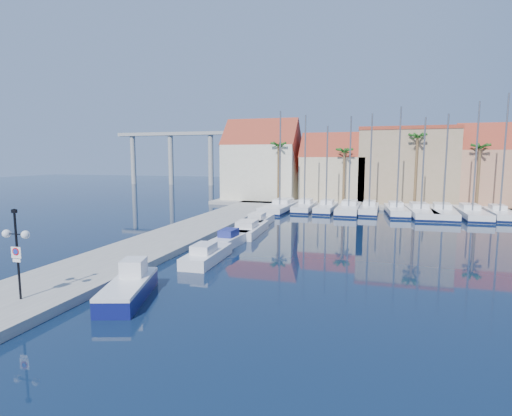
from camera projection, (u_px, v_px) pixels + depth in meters
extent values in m
plane|color=black|center=(210.00, 298.00, 21.11)|extent=(260.00, 260.00, 0.00)
cube|color=gray|center=(176.00, 237.00, 36.43)|extent=(6.00, 77.00, 0.50)
cube|color=gray|center=(384.00, 203.00, 64.04)|extent=(54.00, 16.00, 0.50)
cylinder|color=black|center=(17.00, 255.00, 19.32)|extent=(0.11, 0.11, 4.47)
cylinder|color=black|center=(11.00, 234.00, 19.26)|extent=(0.56, 0.07, 0.06)
cylinder|color=black|center=(21.00, 234.00, 19.13)|extent=(0.56, 0.07, 0.06)
sphere|color=white|center=(6.00, 234.00, 19.33)|extent=(0.40, 0.40, 0.40)
sphere|color=white|center=(26.00, 235.00, 19.06)|extent=(0.40, 0.40, 0.40)
cube|color=black|center=(14.00, 211.00, 19.06)|extent=(0.25, 0.14, 0.18)
cube|color=white|center=(16.00, 253.00, 19.24)|extent=(0.56, 0.05, 0.56)
cylinder|color=red|center=(16.00, 252.00, 19.21)|extent=(0.38, 0.03, 0.38)
cylinder|color=#1933A5|center=(15.00, 252.00, 19.20)|extent=(0.27, 0.02, 0.27)
cube|color=white|center=(17.00, 260.00, 19.29)|extent=(0.45, 0.05, 0.16)
cylinder|color=black|center=(134.00, 261.00, 25.94)|extent=(0.20, 0.20, 0.49)
cube|color=#0E1456|center=(128.00, 292.00, 20.89)|extent=(3.31, 5.72, 0.81)
cube|color=white|center=(128.00, 283.00, 20.82)|extent=(3.31, 5.72, 0.18)
cube|color=white|center=(134.00, 268.00, 21.84)|extent=(1.55, 1.73, 0.99)
cube|color=white|center=(207.00, 256.00, 28.64)|extent=(2.03, 5.91, 0.80)
cube|color=white|center=(204.00, 248.00, 27.99)|extent=(1.37, 2.09, 0.60)
cube|color=white|center=(231.00, 240.00, 34.35)|extent=(2.00, 5.49, 0.80)
cube|color=navy|center=(229.00, 233.00, 33.75)|extent=(1.31, 1.95, 0.60)
cube|color=white|center=(249.00, 230.00, 39.09)|extent=(2.71, 7.54, 0.80)
cube|color=white|center=(247.00, 224.00, 38.29)|extent=(1.78, 2.68, 0.60)
cube|color=white|center=(259.00, 221.00, 44.34)|extent=(2.24, 6.67, 0.80)
cube|color=white|center=(257.00, 216.00, 43.62)|extent=(1.53, 2.35, 0.60)
cube|color=white|center=(281.00, 207.00, 56.07)|extent=(3.79, 12.09, 1.00)
cube|color=#0C163C|center=(281.00, 210.00, 56.11)|extent=(3.86, 12.15, 0.28)
cube|color=white|center=(283.00, 201.00, 57.09)|extent=(2.38, 3.70, 0.60)
cylinder|color=slate|center=(280.00, 158.00, 54.66)|extent=(0.20, 0.20, 12.70)
cube|color=white|center=(305.00, 207.00, 56.10)|extent=(2.41, 8.98, 1.00)
cube|color=#0C163C|center=(305.00, 209.00, 56.14)|extent=(2.47, 9.04, 0.28)
cube|color=white|center=(306.00, 201.00, 56.85)|extent=(1.66, 2.70, 0.60)
cylinder|color=slate|center=(305.00, 160.00, 54.85)|extent=(0.20, 0.20, 12.19)
cube|color=white|center=(326.00, 208.00, 55.10)|extent=(2.67, 8.84, 1.00)
cube|color=#0C163C|center=(326.00, 210.00, 55.14)|extent=(2.73, 8.91, 0.28)
cube|color=white|center=(328.00, 202.00, 55.82)|extent=(1.71, 2.69, 0.60)
cylinder|color=slate|center=(327.00, 166.00, 53.96)|extent=(0.20, 0.20, 10.66)
cube|color=white|center=(349.00, 209.00, 54.11)|extent=(3.10, 10.64, 1.00)
cube|color=#0C163C|center=(349.00, 211.00, 54.15)|extent=(3.16, 10.70, 0.28)
cube|color=white|center=(350.00, 202.00, 55.00)|extent=(2.03, 3.23, 0.60)
cylinder|color=slate|center=(350.00, 162.00, 52.81)|extent=(0.20, 0.20, 11.82)
cube|color=white|center=(369.00, 209.00, 53.81)|extent=(2.61, 8.78, 1.00)
cube|color=#0C163C|center=(369.00, 212.00, 53.85)|extent=(2.67, 8.84, 0.28)
cube|color=white|center=(370.00, 203.00, 54.53)|extent=(1.69, 2.67, 0.60)
cylinder|color=slate|center=(371.00, 160.00, 52.58)|extent=(0.20, 0.20, 12.14)
cube|color=white|center=(396.00, 211.00, 52.39)|extent=(2.95, 9.25, 1.00)
cube|color=#0C163C|center=(396.00, 213.00, 52.43)|extent=(3.01, 9.31, 0.28)
cube|color=white|center=(396.00, 204.00, 53.18)|extent=(1.83, 2.84, 0.60)
cylinder|color=slate|center=(399.00, 158.00, 51.09)|extent=(0.20, 0.20, 12.83)
cube|color=white|center=(420.00, 212.00, 50.95)|extent=(3.45, 10.90, 1.00)
cube|color=#0C163C|center=(420.00, 215.00, 50.99)|extent=(3.51, 10.97, 0.28)
cube|color=white|center=(419.00, 205.00, 51.89)|extent=(2.15, 3.34, 0.60)
cylinder|color=slate|center=(423.00, 164.00, 49.65)|extent=(0.20, 0.20, 11.38)
cube|color=white|center=(442.00, 213.00, 50.43)|extent=(3.54, 11.19, 1.00)
cube|color=#0C163C|center=(442.00, 215.00, 50.47)|extent=(3.60, 11.26, 0.28)
cube|color=white|center=(442.00, 206.00, 51.36)|extent=(2.21, 3.43, 0.60)
cylinder|color=slate|center=(446.00, 162.00, 49.12)|extent=(0.20, 0.20, 11.73)
cube|color=white|center=(471.00, 214.00, 49.66)|extent=(2.88, 10.72, 1.00)
cube|color=#0C163C|center=(471.00, 216.00, 49.70)|extent=(2.94, 10.78, 0.28)
cube|color=white|center=(470.00, 206.00, 50.58)|extent=(1.98, 3.23, 0.60)
cylinder|color=slate|center=(476.00, 157.00, 48.28)|extent=(0.20, 0.20, 13.09)
cube|color=white|center=(499.00, 214.00, 48.98)|extent=(2.63, 8.76, 1.00)
cube|color=#0C163C|center=(499.00, 217.00, 49.02)|extent=(2.69, 8.82, 0.28)
cube|color=white|center=(498.00, 207.00, 49.70)|extent=(1.69, 2.67, 0.60)
cylinder|color=slate|center=(504.00, 153.00, 47.64)|extent=(0.20, 0.20, 13.99)
cube|color=beige|center=(262.00, 172.00, 68.03)|extent=(12.00, 9.00, 9.00)
cube|color=maroon|center=(262.00, 145.00, 67.47)|extent=(12.30, 9.00, 9.00)
cube|color=#C3AF89|center=(333.00, 179.00, 64.84)|extent=(10.00, 8.00, 7.00)
cube|color=maroon|center=(334.00, 157.00, 64.40)|extent=(10.30, 8.00, 8.00)
cube|color=#9B855F|center=(405.00, 167.00, 62.50)|extent=(14.00, 10.00, 11.00)
cube|color=maroon|center=(407.00, 130.00, 61.78)|extent=(14.20, 10.20, 0.50)
cube|color=tan|center=(492.00, 178.00, 58.41)|extent=(10.00, 8.00, 8.00)
cube|color=maroon|center=(494.00, 150.00, 57.91)|extent=(10.30, 8.00, 8.00)
cylinder|color=brown|center=(278.00, 173.00, 62.16)|extent=(0.36, 0.36, 9.00)
sphere|color=#1D5418|center=(279.00, 145.00, 61.62)|extent=(2.60, 2.60, 2.60)
cylinder|color=brown|center=(344.00, 177.00, 59.46)|extent=(0.36, 0.36, 8.00)
sphere|color=#1D5418|center=(344.00, 151.00, 58.98)|extent=(2.60, 2.60, 2.60)
cylinder|color=brown|center=(416.00, 171.00, 56.57)|extent=(0.36, 0.36, 10.00)
sphere|color=#1D5418|center=(418.00, 137.00, 55.96)|extent=(2.60, 2.60, 2.60)
cylinder|color=brown|center=(478.00, 177.00, 54.45)|extent=(0.36, 0.36, 8.50)
sphere|color=#1D5418|center=(480.00, 147.00, 53.93)|extent=(2.60, 2.60, 2.60)
cube|color=#9E9E99|center=(197.00, 133.00, 108.01)|extent=(48.00, 2.20, 0.90)
cylinder|color=#9E9E99|center=(133.00, 159.00, 114.41)|extent=(1.40, 1.40, 14.00)
cylinder|color=#9E9E99|center=(171.00, 159.00, 111.09)|extent=(1.40, 1.40, 14.00)
cylinder|color=#9E9E99|center=(211.00, 159.00, 107.77)|extent=(1.40, 1.40, 14.00)
cylinder|color=#9E9E99|center=(253.00, 159.00, 104.45)|extent=(1.40, 1.40, 14.00)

